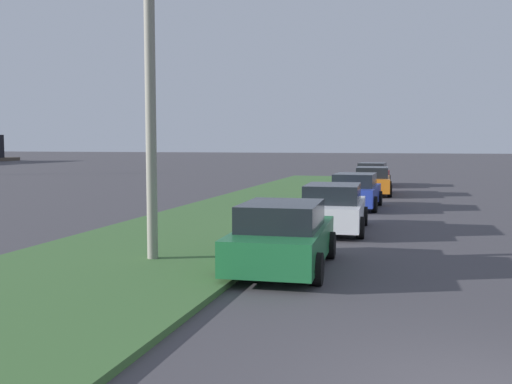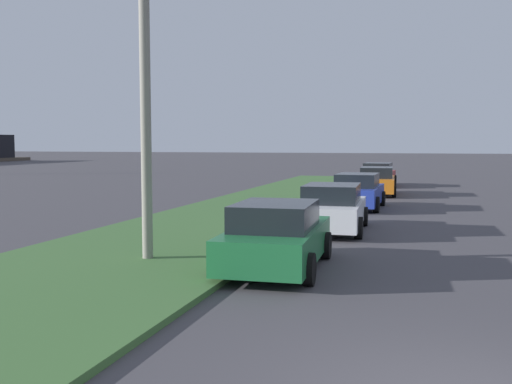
% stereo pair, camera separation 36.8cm
% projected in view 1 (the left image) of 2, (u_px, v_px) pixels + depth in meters
% --- Properties ---
extents(grass_median, '(60.00, 6.00, 0.12)m').
position_uv_depth(grass_median, '(192.00, 233.00, 17.51)').
color(grass_median, '#3D6633').
rests_on(grass_median, ground).
extents(parked_car_green, '(4.38, 2.17, 1.47)m').
position_uv_depth(parked_car_green, '(283.00, 237.00, 12.77)').
color(parked_car_green, '#1E6B38').
rests_on(parked_car_green, ground).
extents(parked_car_white, '(4.38, 2.17, 1.47)m').
position_uv_depth(parked_car_white, '(333.00, 208.00, 18.28)').
color(parked_car_white, silver).
rests_on(parked_car_white, ground).
extents(parked_car_blue, '(4.33, 2.07, 1.47)m').
position_uv_depth(parked_car_blue, '(355.00, 191.00, 24.62)').
color(parked_car_blue, '#23389E').
rests_on(parked_car_blue, ground).
extents(parked_car_orange, '(4.38, 2.18, 1.47)m').
position_uv_depth(parked_car_orange, '(372.00, 181.00, 31.04)').
color(parked_car_orange, orange).
rests_on(parked_car_orange, ground).
extents(parked_car_red, '(4.36, 2.13, 1.47)m').
position_uv_depth(parked_car_red, '(372.00, 175.00, 37.47)').
color(parked_car_red, red).
rests_on(parked_car_red, ground).
extents(streetlight, '(0.46, 2.88, 7.50)m').
position_uv_depth(streetlight, '(164.00, 68.00, 12.95)').
color(streetlight, gray).
rests_on(streetlight, ground).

